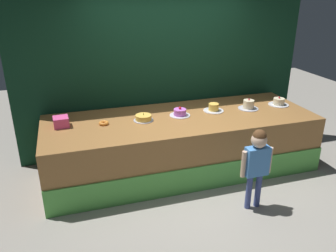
{
  "coord_description": "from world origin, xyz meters",
  "views": [
    {
      "loc": [
        -1.53,
        -3.58,
        2.54
      ],
      "look_at": [
        -0.28,
        0.41,
        0.82
      ],
      "focal_mm": 36.11,
      "sensor_mm": 36.0,
      "label": 1
    }
  ],
  "objects": [
    {
      "name": "cake_center",
      "position": [
        0.55,
        0.78,
        0.87
      ],
      "size": [
        0.31,
        0.31,
        0.12
      ],
      "color": "silver",
      "rests_on": "stage_platform"
    },
    {
      "name": "ground_plane",
      "position": [
        0.0,
        0.0,
        0.0
      ],
      "size": [
        12.0,
        12.0,
        0.0
      ],
      "primitive_type": "plane",
      "color": "gray"
    },
    {
      "name": "pink_box",
      "position": [
        -1.65,
        0.82,
        0.89
      ],
      "size": [
        0.21,
        0.21,
        0.13
      ],
      "primitive_type": "cube",
      "rotation": [
        0.0,
        0.0,
        0.05
      ],
      "color": "#F14F97",
      "rests_on": "stage_platform"
    },
    {
      "name": "cake_right",
      "position": [
        1.1,
        0.71,
        0.88
      ],
      "size": [
        0.31,
        0.31,
        0.16
      ],
      "color": "silver",
      "rests_on": "stage_platform"
    },
    {
      "name": "child_figure",
      "position": [
        0.52,
        -0.53,
        0.68
      ],
      "size": [
        0.4,
        0.19,
        1.05
      ],
      "color": "#3F4C8C",
      "rests_on": "ground_plane"
    },
    {
      "name": "cake_left",
      "position": [
        0.0,
        0.74,
        0.87
      ],
      "size": [
        0.3,
        0.3,
        0.14
      ],
      "color": "silver",
      "rests_on": "stage_platform"
    },
    {
      "name": "cake_far_right",
      "position": [
        1.65,
        0.72,
        0.87
      ],
      "size": [
        0.32,
        0.32,
        0.14
      ],
      "color": "silver",
      "rests_on": "stage_platform"
    },
    {
      "name": "stage_platform",
      "position": [
        0.0,
        0.67,
        0.41
      ],
      "size": [
        3.88,
        1.38,
        0.82
      ],
      "color": "#9E6B38",
      "rests_on": "ground_plane"
    },
    {
      "name": "donut",
      "position": [
        -1.1,
        0.72,
        0.84
      ],
      "size": [
        0.13,
        0.13,
        0.04
      ],
      "primitive_type": "torus",
      "color": "orange",
      "rests_on": "stage_platform"
    },
    {
      "name": "cake_far_left",
      "position": [
        -0.55,
        0.7,
        0.86
      ],
      "size": [
        0.28,
        0.28,
        0.13
      ],
      "color": "silver",
      "rests_on": "stage_platform"
    },
    {
      "name": "curtain_backdrop",
      "position": [
        0.0,
        1.46,
        1.41
      ],
      "size": [
        4.65,
        0.08,
        2.83
      ],
      "primitive_type": "cube",
      "color": "#113823",
      "rests_on": "ground_plane"
    }
  ]
}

